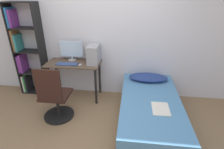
{
  "coord_description": "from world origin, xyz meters",
  "views": [
    {
      "loc": [
        0.61,
        -1.74,
        1.95
      ],
      "look_at": [
        0.3,
        0.81,
        0.75
      ],
      "focal_mm": 28.0,
      "sensor_mm": 36.0,
      "label": 1
    }
  ],
  "objects_px": {
    "pc_tower": "(94,54)",
    "bed": "(149,111)",
    "bookshelf": "(25,53)",
    "office_chair": "(55,100)",
    "keyboard": "(67,64)",
    "monitor": "(71,50)"
  },
  "relations": [
    {
      "from": "bookshelf",
      "to": "bed",
      "type": "relative_size",
      "value": 0.99
    },
    {
      "from": "bed",
      "to": "monitor",
      "type": "relative_size",
      "value": 3.93
    },
    {
      "from": "keyboard",
      "to": "pc_tower",
      "type": "distance_m",
      "value": 0.53
    },
    {
      "from": "bookshelf",
      "to": "bed",
      "type": "distance_m",
      "value": 2.64
    },
    {
      "from": "bookshelf",
      "to": "monitor",
      "type": "height_order",
      "value": "bookshelf"
    },
    {
      "from": "keyboard",
      "to": "pc_tower",
      "type": "height_order",
      "value": "pc_tower"
    },
    {
      "from": "bookshelf",
      "to": "pc_tower",
      "type": "relative_size",
      "value": 4.87
    },
    {
      "from": "bookshelf",
      "to": "bed",
      "type": "xyz_separation_m",
      "value": [
        2.44,
        -0.77,
        -0.64
      ]
    },
    {
      "from": "office_chair",
      "to": "bed",
      "type": "bearing_deg",
      "value": 2.17
    },
    {
      "from": "bed",
      "to": "pc_tower",
      "type": "height_order",
      "value": "pc_tower"
    },
    {
      "from": "bookshelf",
      "to": "keyboard",
      "type": "height_order",
      "value": "bookshelf"
    },
    {
      "from": "office_chair",
      "to": "pc_tower",
      "type": "relative_size",
      "value": 2.6
    },
    {
      "from": "office_chair",
      "to": "monitor",
      "type": "relative_size",
      "value": 2.08
    },
    {
      "from": "keyboard",
      "to": "bed",
      "type": "bearing_deg",
      "value": -20.37
    },
    {
      "from": "bookshelf",
      "to": "pc_tower",
      "type": "bearing_deg",
      "value": -2.55
    },
    {
      "from": "bed",
      "to": "pc_tower",
      "type": "relative_size",
      "value": 4.9
    },
    {
      "from": "pc_tower",
      "to": "bed",
      "type": "bearing_deg",
      "value": -34.38
    },
    {
      "from": "monitor",
      "to": "keyboard",
      "type": "height_order",
      "value": "monitor"
    },
    {
      "from": "keyboard",
      "to": "bookshelf",
      "type": "bearing_deg",
      "value": 167.3
    },
    {
      "from": "bookshelf",
      "to": "office_chair",
      "type": "relative_size",
      "value": 1.87
    },
    {
      "from": "bed",
      "to": "keyboard",
      "type": "distance_m",
      "value": 1.7
    },
    {
      "from": "bookshelf",
      "to": "bed",
      "type": "bearing_deg",
      "value": -17.54
    }
  ]
}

